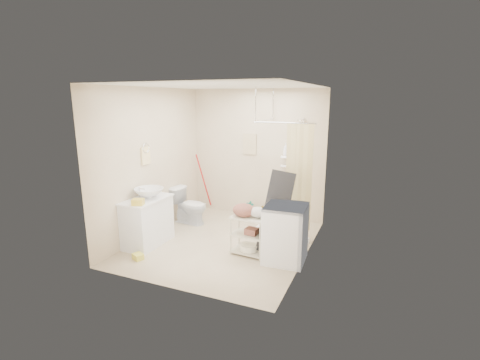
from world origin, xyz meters
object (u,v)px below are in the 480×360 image
Objects in this scene: toilet at (190,205)px; laundry_rack at (249,232)px; washing_machine at (285,233)px; vanity at (147,221)px.

laundry_rack is at bearing -113.74° from toilet.
vanity is at bearing -175.83° from washing_machine.
toilet is 1.82m from laundry_rack.
washing_machine reaches higher than laundry_rack.
toilet is at bearing 155.11° from washing_machine.
washing_machine is at bearing -106.70° from toilet.
laundry_rack is (1.72, 0.29, -0.02)m from vanity.
vanity reaches higher than laundry_rack.
toilet is at bearing 156.03° from laundry_rack.
washing_machine reaches higher than toilet.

